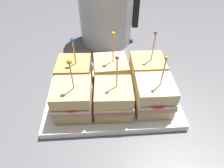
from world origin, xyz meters
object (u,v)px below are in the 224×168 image
Objects in this scene: sandwich_front_right at (154,96)px; sandwich_back_left at (75,75)px; sandwich_front_left at (73,100)px; sandwich_back_right at (147,72)px; kettle_steel at (107,12)px; serving_platter at (112,98)px; sandwich_back_center at (111,73)px; sandwich_front_center at (113,99)px.

sandwich_front_right is 1.03× the size of sandwich_back_left.
sandwich_front_left is at bearing 179.90° from sandwich_front_right.
sandwich_front_right reaches higher than sandwich_back_left.
kettle_steel is at bearing 108.28° from sandwich_back_right.
serving_platter is 1.37× the size of kettle_steel.
sandwich_front_left is at bearing -135.23° from sandwich_back_center.
serving_platter is 2.19× the size of sandwich_front_right.
sandwich_front_right is 0.96× the size of sandwich_back_center.
sandwich_back_center is (0.10, -0.00, 0.00)m from sandwich_back_left.
sandwich_front_center is 0.10m from sandwich_front_right.
sandwich_back_left is at bearing 91.37° from sandwich_front_left.
sandwich_back_left is at bearing 153.88° from serving_platter.
serving_platter is at bearing -26.12° from sandwich_back_left.
kettle_steel is (0.01, 0.38, 0.06)m from sandwich_front_center.
sandwich_back_center is 0.10m from sandwich_back_right.
sandwich_front_left is 1.01× the size of sandwich_front_center.
sandwich_front_right reaches higher than serving_platter.
sandwich_back_right reaches higher than sandwich_back_left.
sandwich_back_left reaches higher than serving_platter.
sandwich_back_center reaches higher than serving_platter.
sandwich_front_left is 0.22m from sandwich_back_right.
sandwich_back_center is at bearing -0.07° from sandwich_back_left.
sandwich_front_left is at bearing -154.13° from sandwich_back_right.
sandwich_front_left is 0.63× the size of kettle_steel.
kettle_steel is at bearing 89.29° from serving_platter.
sandwich_back_right reaches higher than sandwich_front_left.
sandwich_back_center reaches higher than sandwich_back_right.
sandwich_front_left is 0.98× the size of sandwich_back_right.
sandwich_front_left is 0.19m from sandwich_front_right.
sandwich_back_left is 0.20m from sandwich_back_right.
sandwich_back_right is at bearing -0.27° from sandwich_back_left.
sandwich_front_center is (-0.00, -0.05, 0.05)m from serving_platter.
sandwich_back_center is (0.00, 0.10, 0.00)m from sandwich_front_center.
sandwich_front_center is at bearing -91.06° from sandwich_back_center.
sandwich_back_center reaches higher than sandwich_front_left.
kettle_steel is at bearing 89.31° from sandwich_back_center.
sandwich_back_center is at bearing 179.53° from sandwich_back_right.
sandwich_back_right is (0.10, 0.05, 0.05)m from serving_platter.
sandwich_front_center is 0.14m from sandwich_back_left.
kettle_steel is at bearing 103.70° from sandwich_front_right.
sandwich_front_right is 0.09m from sandwich_back_right.
sandwich_front_left is 1.03× the size of sandwich_back_left.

